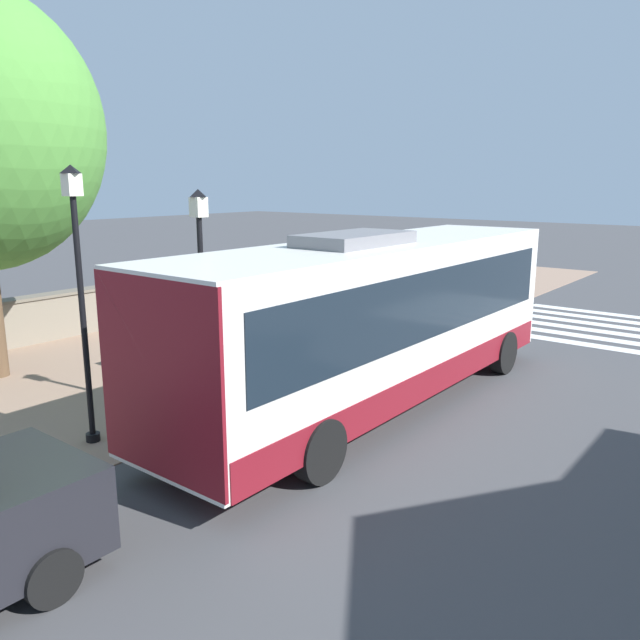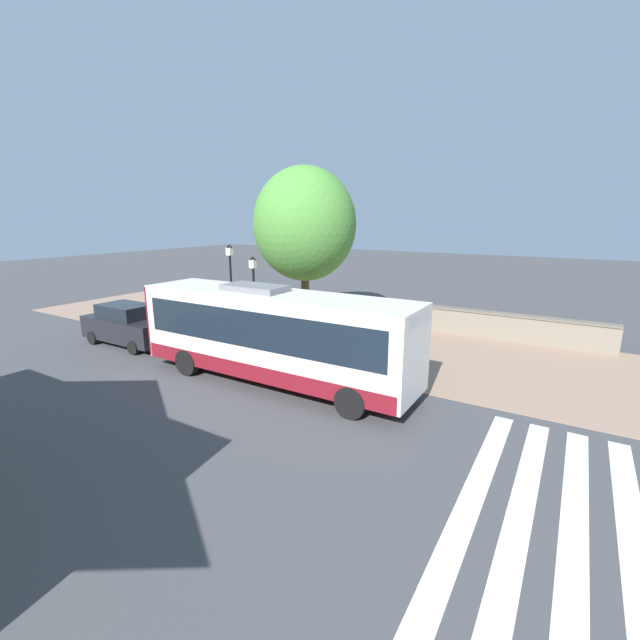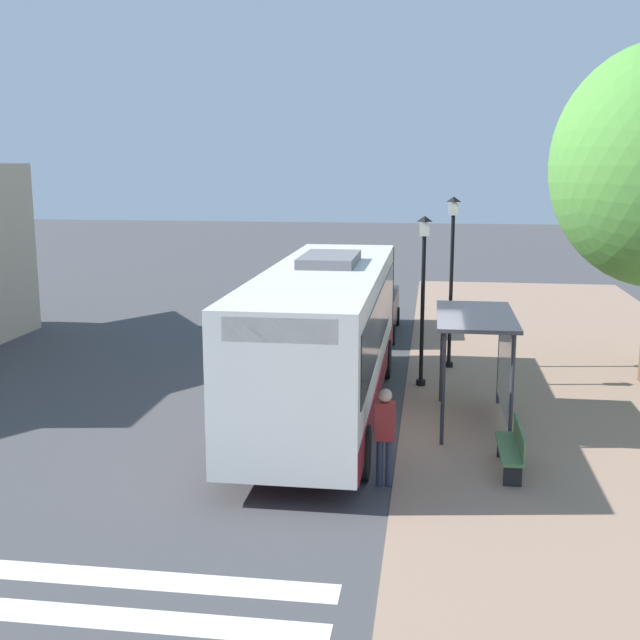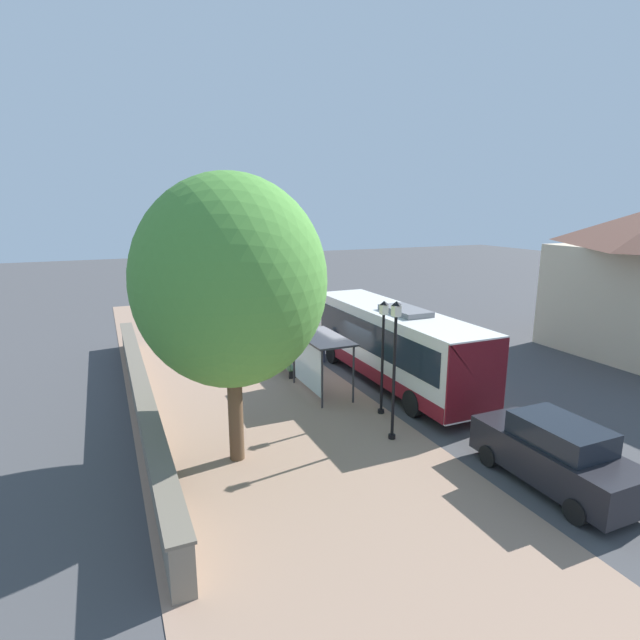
{
  "view_description": "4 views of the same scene",
  "coord_description": "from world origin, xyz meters",
  "px_view_note": "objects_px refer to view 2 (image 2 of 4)",
  "views": [
    {
      "loc": [
        8.25,
        -11.05,
        4.41
      ],
      "look_at": [
        -0.66,
        0.26,
        1.22
      ],
      "focal_mm": 35.0,
      "sensor_mm": 36.0,
      "label": 1
    },
    {
      "loc": [
        13.43,
        8.07,
        5.86
      ],
      "look_at": [
        1.72,
        0.96,
        2.57
      ],
      "focal_mm": 24.0,
      "sensor_mm": 36.0,
      "label": 2
    },
    {
      "loc": [
        -0.59,
        16.25,
        5.56
      ],
      "look_at": [
        1.9,
        -1.37,
        2.07
      ],
      "focal_mm": 45.0,
      "sensor_mm": 36.0,
      "label": 3
    },
    {
      "loc": [
        -9.45,
        -18.61,
        7.6
      ],
      "look_at": [
        -0.78,
        1.17,
        2.63
      ],
      "focal_mm": 28.0,
      "sensor_mm": 36.0,
      "label": 4
    }
  ],
  "objects_px": {
    "bus": "(273,334)",
    "street_lamp_near": "(254,298)",
    "bench": "(392,354)",
    "street_lamp_far": "(231,286)",
    "bus_shelter": "(328,312)",
    "parked_car_behind_bus": "(128,325)",
    "shade_tree": "(305,225)",
    "pedestrian": "(394,361)"
  },
  "relations": [
    {
      "from": "bus",
      "to": "street_lamp_near",
      "type": "relative_size",
      "value": 2.46
    },
    {
      "from": "bench",
      "to": "street_lamp_far",
      "type": "bearing_deg",
      "value": -82.35
    },
    {
      "from": "street_lamp_near",
      "to": "bench",
      "type": "bearing_deg",
      "value": 107.31
    },
    {
      "from": "bench",
      "to": "street_lamp_near",
      "type": "distance_m",
      "value": 6.24
    },
    {
      "from": "bus_shelter",
      "to": "bench",
      "type": "distance_m",
      "value": 3.19
    },
    {
      "from": "street_lamp_near",
      "to": "street_lamp_far",
      "type": "xyz_separation_m",
      "value": [
        -0.73,
        -1.96,
        0.22
      ]
    },
    {
      "from": "parked_car_behind_bus",
      "to": "shade_tree",
      "type": "bearing_deg",
      "value": 147.07
    },
    {
      "from": "bus_shelter",
      "to": "street_lamp_near",
      "type": "height_order",
      "value": "street_lamp_near"
    },
    {
      "from": "bench",
      "to": "pedestrian",
      "type": "bearing_deg",
      "value": 22.67
    },
    {
      "from": "street_lamp_far",
      "to": "shade_tree",
      "type": "distance_m",
      "value": 5.79
    },
    {
      "from": "bus",
      "to": "parked_car_behind_bus",
      "type": "height_order",
      "value": "bus"
    },
    {
      "from": "bus",
      "to": "bus_shelter",
      "type": "height_order",
      "value": "bus"
    },
    {
      "from": "bus",
      "to": "shade_tree",
      "type": "xyz_separation_m",
      "value": [
        -7.9,
        -3.8,
        3.67
      ]
    },
    {
      "from": "shade_tree",
      "to": "bus_shelter",
      "type": "bearing_deg",
      "value": 42.1
    },
    {
      "from": "pedestrian",
      "to": "bench",
      "type": "bearing_deg",
      "value": -157.33
    },
    {
      "from": "bus_shelter",
      "to": "street_lamp_near",
      "type": "distance_m",
      "value": 3.18
    },
    {
      "from": "bus",
      "to": "street_lamp_near",
      "type": "height_order",
      "value": "street_lamp_near"
    },
    {
      "from": "bus",
      "to": "pedestrian",
      "type": "xyz_separation_m",
      "value": [
        -1.58,
        3.97,
        -0.78
      ]
    },
    {
      "from": "bus",
      "to": "shade_tree",
      "type": "distance_m",
      "value": 9.5
    },
    {
      "from": "bus",
      "to": "street_lamp_far",
      "type": "height_order",
      "value": "street_lamp_far"
    },
    {
      "from": "street_lamp_far",
      "to": "shade_tree",
      "type": "xyz_separation_m",
      "value": [
        -5.06,
        0.76,
        2.72
      ]
    },
    {
      "from": "bus",
      "to": "bench",
      "type": "relative_size",
      "value": 6.0
    },
    {
      "from": "bus_shelter",
      "to": "bench",
      "type": "bearing_deg",
      "value": 99.1
    },
    {
      "from": "bus",
      "to": "street_lamp_far",
      "type": "bearing_deg",
      "value": -121.94
    },
    {
      "from": "bus",
      "to": "shade_tree",
      "type": "bearing_deg",
      "value": -154.3
    },
    {
      "from": "bus_shelter",
      "to": "street_lamp_near",
      "type": "bearing_deg",
      "value": -65.35
    },
    {
      "from": "pedestrian",
      "to": "parked_car_behind_bus",
      "type": "distance_m",
      "value": 12.8
    },
    {
      "from": "bus_shelter",
      "to": "parked_car_behind_bus",
      "type": "distance_m",
      "value": 9.61
    },
    {
      "from": "street_lamp_far",
      "to": "parked_car_behind_bus",
      "type": "relative_size",
      "value": 1.0
    },
    {
      "from": "street_lamp_near",
      "to": "parked_car_behind_bus",
      "type": "relative_size",
      "value": 0.92
    },
    {
      "from": "pedestrian",
      "to": "bench",
      "type": "relative_size",
      "value": 1.0
    },
    {
      "from": "bench",
      "to": "bus_shelter",
      "type": "bearing_deg",
      "value": -80.9
    },
    {
      "from": "street_lamp_near",
      "to": "street_lamp_far",
      "type": "bearing_deg",
      "value": -110.5
    },
    {
      "from": "bus_shelter",
      "to": "street_lamp_near",
      "type": "relative_size",
      "value": 0.78
    },
    {
      "from": "parked_car_behind_bus",
      "to": "street_lamp_near",
      "type": "bearing_deg",
      "value": 106.83
    },
    {
      "from": "pedestrian",
      "to": "shade_tree",
      "type": "distance_m",
      "value": 10.96
    },
    {
      "from": "bus",
      "to": "bus_shelter",
      "type": "relative_size",
      "value": 3.17
    },
    {
      "from": "bench",
      "to": "parked_car_behind_bus",
      "type": "distance_m",
      "value": 12.33
    },
    {
      "from": "bus_shelter",
      "to": "pedestrian",
      "type": "distance_m",
      "value": 4.26
    },
    {
      "from": "street_lamp_near",
      "to": "bus",
      "type": "bearing_deg",
      "value": 50.92
    },
    {
      "from": "bus_shelter",
      "to": "street_lamp_far",
      "type": "xyz_separation_m",
      "value": [
        0.57,
        -4.81,
        0.76
      ]
    },
    {
      "from": "bus",
      "to": "pedestrian",
      "type": "height_order",
      "value": "bus"
    }
  ]
}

